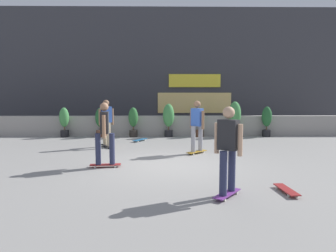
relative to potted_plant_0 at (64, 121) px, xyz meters
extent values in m
plane|color=gray|center=(4.50, -5.55, -0.73)|extent=(48.00, 48.00, 0.00)
cube|color=gray|center=(4.50, 0.45, -0.28)|extent=(18.00, 0.40, 0.90)
cube|color=#38383D|center=(4.50, 4.45, 2.52)|extent=(20.00, 2.00, 6.50)
cube|color=yellow|center=(6.07, 3.41, 1.87)|extent=(2.80, 0.08, 0.70)
cube|color=#F2CC72|center=(6.07, 3.42, 0.67)|extent=(4.00, 0.06, 1.10)
cylinder|color=black|center=(0.00, 0.00, -0.58)|extent=(0.36, 0.36, 0.30)
cylinder|color=brown|center=(0.00, 0.00, -0.35)|extent=(0.06, 0.06, 0.15)
ellipsoid|color=#428C47|center=(0.00, 0.00, 0.15)|extent=(0.42, 0.42, 0.85)
cylinder|color=brown|center=(1.57, 0.00, -0.58)|extent=(0.36, 0.36, 0.30)
cylinder|color=brown|center=(1.57, 0.00, -0.35)|extent=(0.06, 0.06, 0.15)
ellipsoid|color=#235B2D|center=(1.57, 0.00, 0.14)|extent=(0.41, 0.41, 0.83)
cylinder|color=#2D2823|center=(3.03, 0.00, -0.58)|extent=(0.36, 0.36, 0.30)
cylinder|color=brown|center=(3.03, 0.00, -0.35)|extent=(0.06, 0.06, 0.15)
ellipsoid|color=#2D6B33|center=(3.03, 0.00, 0.15)|extent=(0.42, 0.42, 0.85)
cylinder|color=black|center=(4.59, 0.00, -0.58)|extent=(0.36, 0.36, 0.30)
cylinder|color=brown|center=(4.59, 0.00, -0.35)|extent=(0.06, 0.06, 0.15)
ellipsoid|color=#428C47|center=(4.59, 0.00, 0.23)|extent=(0.50, 0.50, 1.02)
cylinder|color=brown|center=(5.96, 0.00, -0.58)|extent=(0.36, 0.36, 0.30)
cylinder|color=brown|center=(5.96, 0.00, -0.35)|extent=(0.06, 0.06, 0.15)
ellipsoid|color=#235B2D|center=(5.96, 0.00, 0.11)|extent=(0.37, 0.37, 0.76)
cylinder|color=#2D2823|center=(7.52, 0.00, -0.58)|extent=(0.36, 0.36, 0.30)
cylinder|color=brown|center=(7.52, 0.00, -0.35)|extent=(0.06, 0.06, 0.15)
ellipsoid|color=#428C47|center=(7.52, 0.00, 0.28)|extent=(0.54, 0.54, 1.11)
cylinder|color=black|center=(8.95, 0.00, -0.58)|extent=(0.36, 0.36, 0.30)
cylinder|color=brown|center=(8.95, 0.00, -0.35)|extent=(0.06, 0.06, 0.15)
ellipsoid|color=#235B2D|center=(8.95, 0.00, 0.17)|extent=(0.44, 0.44, 0.89)
cube|color=#72338C|center=(5.54, -8.32, -0.66)|extent=(0.64, 0.76, 0.02)
cylinder|color=silver|center=(5.63, -8.06, -0.70)|extent=(0.06, 0.06, 0.06)
cylinder|color=silver|center=(5.76, -8.16, -0.70)|extent=(0.06, 0.06, 0.06)
cylinder|color=silver|center=(5.32, -8.48, -0.70)|extent=(0.06, 0.06, 0.06)
cylinder|color=silver|center=(5.45, -8.58, -0.70)|extent=(0.06, 0.06, 0.06)
cylinder|color=#282D4C|center=(5.65, -8.18, -0.24)|extent=(0.14, 0.14, 0.82)
cylinder|color=#282D4C|center=(5.43, -8.46, -0.24)|extent=(0.14, 0.14, 0.82)
cube|color=#262628|center=(5.54, -8.32, 0.45)|extent=(0.41, 0.38, 0.56)
sphere|color=tan|center=(5.54, -8.32, 0.86)|extent=(0.22, 0.22, 0.22)
cylinder|color=tan|center=(5.35, -8.18, 0.37)|extent=(0.09, 0.09, 0.58)
cylinder|color=tan|center=(5.73, -8.46, 0.37)|extent=(0.09, 0.09, 0.58)
cube|color=maroon|center=(2.83, -5.85, -0.66)|extent=(0.82, 0.27, 0.02)
cylinder|color=silver|center=(2.57, -5.95, -0.70)|extent=(0.06, 0.04, 0.06)
cylinder|color=silver|center=(2.56, -5.79, -0.70)|extent=(0.06, 0.04, 0.06)
cylinder|color=silver|center=(3.09, -5.90, -0.70)|extent=(0.06, 0.04, 0.06)
cylinder|color=silver|center=(3.08, -5.74, -0.70)|extent=(0.06, 0.04, 0.06)
cylinder|color=#282D4C|center=(2.65, -5.86, -0.24)|extent=(0.14, 0.14, 0.82)
cylinder|color=#282D4C|center=(3.00, -5.83, -0.24)|extent=(0.14, 0.14, 0.82)
cube|color=#262628|center=(2.83, -5.85, 0.45)|extent=(0.23, 0.38, 0.56)
sphere|color=#9E7051|center=(2.83, -5.85, 0.86)|extent=(0.22, 0.22, 0.22)
cylinder|color=#9E7051|center=(2.85, -6.08, 0.37)|extent=(0.09, 0.09, 0.58)
cylinder|color=#9E7051|center=(2.80, -5.61, 0.37)|extent=(0.09, 0.09, 0.58)
cube|color=black|center=(2.33, -2.75, -0.66)|extent=(0.59, 0.79, 0.02)
cylinder|color=silver|center=(2.53, -2.93, -0.70)|extent=(0.06, 0.06, 0.06)
cylinder|color=silver|center=(2.40, -3.01, -0.70)|extent=(0.06, 0.06, 0.06)
cylinder|color=silver|center=(2.26, -2.49, -0.70)|extent=(0.06, 0.06, 0.06)
cylinder|color=silver|center=(2.12, -2.57, -0.70)|extent=(0.06, 0.06, 0.06)
cylinder|color=tan|center=(2.42, -2.90, -0.24)|extent=(0.14, 0.14, 0.82)
cylinder|color=tan|center=(2.23, -2.60, -0.24)|extent=(0.14, 0.14, 0.82)
cube|color=#3359B2|center=(2.33, -2.75, 0.45)|extent=(0.41, 0.36, 0.56)
sphere|color=brown|center=(2.33, -2.75, 0.86)|extent=(0.22, 0.22, 0.22)
cylinder|color=brown|center=(2.53, -2.62, 0.37)|extent=(0.09, 0.09, 0.58)
cylinder|color=brown|center=(2.13, -2.87, 0.37)|extent=(0.09, 0.09, 0.58)
cube|color=#BF8C26|center=(5.42, -3.99, -0.66)|extent=(0.71, 0.70, 0.02)
cylinder|color=silver|center=(5.55, -3.75, -0.70)|extent=(0.06, 0.06, 0.06)
cylinder|color=silver|center=(5.67, -3.86, -0.70)|extent=(0.06, 0.06, 0.06)
cylinder|color=silver|center=(5.18, -4.11, -0.70)|extent=(0.06, 0.06, 0.06)
cylinder|color=silver|center=(5.29, -4.23, -0.70)|extent=(0.06, 0.06, 0.06)
cylinder|color=gray|center=(5.55, -3.86, -0.24)|extent=(0.14, 0.14, 0.82)
cylinder|color=gray|center=(5.30, -4.12, -0.24)|extent=(0.14, 0.14, 0.82)
cube|color=#3359B2|center=(5.42, -3.99, 0.45)|extent=(0.39, 0.40, 0.56)
sphere|color=brown|center=(5.42, -3.99, 0.86)|extent=(0.22, 0.22, 0.22)
cylinder|color=brown|center=(5.26, -3.82, 0.37)|extent=(0.09, 0.09, 0.58)
cylinder|color=brown|center=(5.59, -4.16, 0.37)|extent=(0.09, 0.09, 0.58)
cube|color=#266699|center=(3.41, -1.30, -0.66)|extent=(0.58, 0.79, 0.02)
cylinder|color=silver|center=(3.35, -1.57, -0.70)|extent=(0.05, 0.06, 0.06)
cylinder|color=silver|center=(3.21, -1.48, -0.70)|extent=(0.05, 0.06, 0.06)
cylinder|color=silver|center=(3.61, -1.12, -0.70)|extent=(0.05, 0.06, 0.06)
cylinder|color=silver|center=(3.48, -1.04, -0.70)|extent=(0.05, 0.06, 0.06)
cube|color=maroon|center=(6.75, -8.09, -0.66)|extent=(0.26, 0.81, 0.02)
cylinder|color=silver|center=(6.65, -7.83, -0.70)|extent=(0.03, 0.06, 0.06)
cylinder|color=silver|center=(6.81, -7.82, -0.70)|extent=(0.03, 0.06, 0.06)
cylinder|color=silver|center=(6.69, -8.35, -0.70)|extent=(0.03, 0.06, 0.06)
cylinder|color=silver|center=(6.85, -8.34, -0.70)|extent=(0.03, 0.06, 0.06)
camera|label=1|loc=(4.34, -14.18, 1.22)|focal=34.49mm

